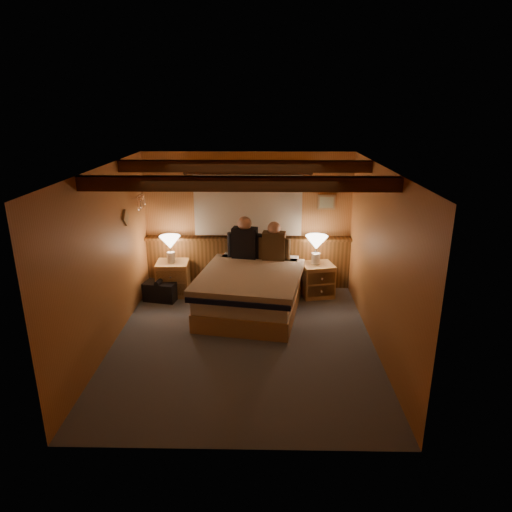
{
  "coord_description": "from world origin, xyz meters",
  "views": [
    {
      "loc": [
        0.29,
        -5.66,
        3.15
      ],
      "look_at": [
        0.17,
        0.4,
        1.13
      ],
      "focal_mm": 32.0,
      "sensor_mm": 36.0,
      "label": 1
    }
  ],
  "objects_px": {
    "person_right": "(274,244)",
    "person_left": "(245,241)",
    "bed": "(251,291)",
    "lamp_right": "(316,244)",
    "nightstand_left": "(173,278)",
    "lamp_left": "(170,244)",
    "duffel_bag": "(161,291)",
    "nightstand_right": "(317,280)"
  },
  "relations": [
    {
      "from": "lamp_left",
      "to": "person_left",
      "type": "relative_size",
      "value": 0.62
    },
    {
      "from": "nightstand_left",
      "to": "duffel_bag",
      "type": "distance_m",
      "value": 0.33
    },
    {
      "from": "nightstand_left",
      "to": "nightstand_right",
      "type": "height_order",
      "value": "nightstand_left"
    },
    {
      "from": "bed",
      "to": "lamp_right",
      "type": "relative_size",
      "value": 4.44
    },
    {
      "from": "lamp_right",
      "to": "person_left",
      "type": "relative_size",
      "value": 0.67
    },
    {
      "from": "nightstand_right",
      "to": "lamp_left",
      "type": "xyz_separation_m",
      "value": [
        -2.5,
        0.01,
        0.63
      ]
    },
    {
      "from": "lamp_left",
      "to": "person_left",
      "type": "xyz_separation_m",
      "value": [
        1.26,
        0.05,
        0.05
      ]
    },
    {
      "from": "person_right",
      "to": "duffel_bag",
      "type": "bearing_deg",
      "value": -165.61
    },
    {
      "from": "nightstand_right",
      "to": "lamp_right",
      "type": "xyz_separation_m",
      "value": [
        -0.04,
        0.03,
        0.63
      ]
    },
    {
      "from": "nightstand_right",
      "to": "lamp_right",
      "type": "bearing_deg",
      "value": 126.53
    },
    {
      "from": "bed",
      "to": "person_left",
      "type": "relative_size",
      "value": 2.95
    },
    {
      "from": "nightstand_left",
      "to": "bed",
      "type": "bearing_deg",
      "value": -27.9
    },
    {
      "from": "person_left",
      "to": "person_right",
      "type": "relative_size",
      "value": 1.09
    },
    {
      "from": "lamp_right",
      "to": "nightstand_left",
      "type": "bearing_deg",
      "value": -179.22
    },
    {
      "from": "person_left",
      "to": "lamp_left",
      "type": "bearing_deg",
      "value": -167.47
    },
    {
      "from": "lamp_left",
      "to": "person_right",
      "type": "distance_m",
      "value": 1.75
    },
    {
      "from": "bed",
      "to": "nightstand_right",
      "type": "height_order",
      "value": "bed"
    },
    {
      "from": "person_right",
      "to": "duffel_bag",
      "type": "height_order",
      "value": "person_right"
    },
    {
      "from": "lamp_left",
      "to": "person_right",
      "type": "relative_size",
      "value": 0.68
    },
    {
      "from": "nightstand_left",
      "to": "duffel_bag",
      "type": "bearing_deg",
      "value": -126.48
    },
    {
      "from": "nightstand_left",
      "to": "person_right",
      "type": "distance_m",
      "value": 1.85
    },
    {
      "from": "bed",
      "to": "person_right",
      "type": "height_order",
      "value": "person_right"
    },
    {
      "from": "nightstand_left",
      "to": "person_right",
      "type": "bearing_deg",
      "value": -3.5
    },
    {
      "from": "person_right",
      "to": "person_left",
      "type": "bearing_deg",
      "value": 177.07
    },
    {
      "from": "lamp_right",
      "to": "lamp_left",
      "type": "bearing_deg",
      "value": -179.54
    },
    {
      "from": "person_right",
      "to": "nightstand_right",
      "type": "bearing_deg",
      "value": 9.45
    },
    {
      "from": "nightstand_left",
      "to": "nightstand_right",
      "type": "bearing_deg",
      "value": -2.71
    },
    {
      "from": "lamp_left",
      "to": "duffel_bag",
      "type": "relative_size",
      "value": 0.78
    },
    {
      "from": "lamp_right",
      "to": "bed",
      "type": "bearing_deg",
      "value": -147.93
    },
    {
      "from": "bed",
      "to": "lamp_left",
      "type": "bearing_deg",
      "value": 164.65
    },
    {
      "from": "bed",
      "to": "lamp_right",
      "type": "height_order",
      "value": "lamp_right"
    },
    {
      "from": "lamp_left",
      "to": "lamp_right",
      "type": "height_order",
      "value": "lamp_right"
    },
    {
      "from": "nightstand_left",
      "to": "person_right",
      "type": "height_order",
      "value": "person_right"
    },
    {
      "from": "lamp_right",
      "to": "person_left",
      "type": "height_order",
      "value": "person_left"
    },
    {
      "from": "bed",
      "to": "duffel_bag",
      "type": "relative_size",
      "value": 3.72
    },
    {
      "from": "nightstand_right",
      "to": "nightstand_left",
      "type": "bearing_deg",
      "value": 168.02
    },
    {
      "from": "bed",
      "to": "nightstand_left",
      "type": "bearing_deg",
      "value": 164.83
    },
    {
      "from": "nightstand_right",
      "to": "lamp_left",
      "type": "height_order",
      "value": "lamp_left"
    },
    {
      "from": "bed",
      "to": "nightstand_right",
      "type": "xyz_separation_m",
      "value": [
        1.12,
        0.64,
        -0.06
      ]
    },
    {
      "from": "bed",
      "to": "nightstand_left",
      "type": "distance_m",
      "value": 1.51
    },
    {
      "from": "nightstand_left",
      "to": "lamp_right",
      "type": "bearing_deg",
      "value": -1.95
    },
    {
      "from": "nightstand_right",
      "to": "lamp_right",
      "type": "relative_size",
      "value": 1.22
    }
  ]
}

